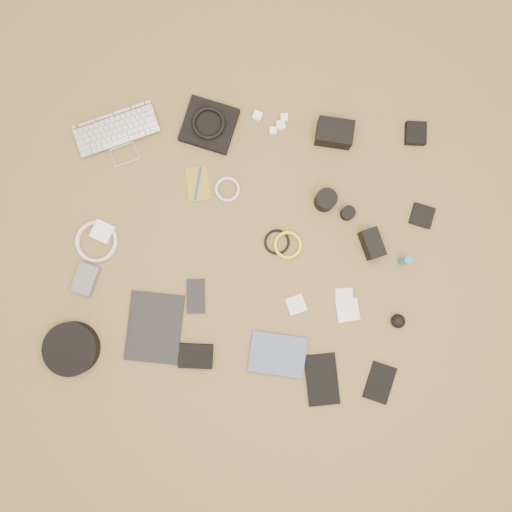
# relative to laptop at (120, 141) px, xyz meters

# --- Properties ---
(room_shell) EXTENTS (4.04, 4.04, 2.58)m
(room_shell) POSITION_rel_laptop_xyz_m (0.50, -0.37, 1.24)
(room_shell) COLOR olive
(room_shell) RESTS_ON ground
(laptop) EXTENTS (0.38, 0.33, 0.02)m
(laptop) POSITION_rel_laptop_xyz_m (0.00, 0.00, 0.00)
(laptop) COLOR silver
(laptop) RESTS_ON ground
(headphone_pouch) EXTENTS (0.22, 0.22, 0.03)m
(headphone_pouch) POSITION_rel_laptop_xyz_m (0.33, 0.09, 0.00)
(headphone_pouch) COLOR black
(headphone_pouch) RESTS_ON ground
(headphones) EXTENTS (0.13, 0.13, 0.02)m
(headphones) POSITION_rel_laptop_xyz_m (0.33, 0.09, 0.03)
(headphones) COLOR black
(headphones) RESTS_ON headphone_pouch
(charger_a) EXTENTS (0.04, 0.04, 0.03)m
(charger_a) POSITION_rel_laptop_xyz_m (0.51, 0.14, 0.00)
(charger_a) COLOR white
(charger_a) RESTS_ON ground
(charger_b) EXTENTS (0.03, 0.03, 0.03)m
(charger_b) POSITION_rel_laptop_xyz_m (0.61, 0.15, 0.00)
(charger_b) COLOR white
(charger_b) RESTS_ON ground
(charger_c) EXTENTS (0.04, 0.04, 0.03)m
(charger_c) POSITION_rel_laptop_xyz_m (0.60, 0.11, 0.00)
(charger_c) COLOR white
(charger_c) RESTS_ON ground
(charger_d) EXTENTS (0.03, 0.03, 0.02)m
(charger_d) POSITION_rel_laptop_xyz_m (0.58, 0.09, -0.00)
(charger_d) COLOR white
(charger_d) RESTS_ON ground
(dslr_camera) EXTENTS (0.14, 0.10, 0.08)m
(dslr_camera) POSITION_rel_laptop_xyz_m (0.81, 0.09, 0.03)
(dslr_camera) COLOR black
(dslr_camera) RESTS_ON ground
(lens_pouch) EXTENTS (0.08, 0.09, 0.03)m
(lens_pouch) POSITION_rel_laptop_xyz_m (1.12, 0.13, 0.00)
(lens_pouch) COLOR black
(lens_pouch) RESTS_ON ground
(notebook_olive) EXTENTS (0.11, 0.15, 0.01)m
(notebook_olive) POSITION_rel_laptop_xyz_m (0.31, -0.14, -0.01)
(notebook_olive) COLOR olive
(notebook_olive) RESTS_ON ground
(pen_blue) EXTENTS (0.02, 0.13, 0.01)m
(pen_blue) POSITION_rel_laptop_xyz_m (0.31, -0.14, -0.00)
(pen_blue) COLOR #1533AC
(pen_blue) RESTS_ON notebook_olive
(cable_white_a) EXTENTS (0.10, 0.10, 0.01)m
(cable_white_a) POSITION_rel_laptop_xyz_m (0.42, -0.15, -0.01)
(cable_white_a) COLOR silver
(cable_white_a) RESTS_ON ground
(lens_a) EXTENTS (0.08, 0.08, 0.08)m
(lens_a) POSITION_rel_laptop_xyz_m (0.79, -0.16, 0.03)
(lens_a) COLOR black
(lens_a) RESTS_ON ground
(lens_b) EXTENTS (0.06, 0.06, 0.05)m
(lens_b) POSITION_rel_laptop_xyz_m (0.88, -0.20, 0.01)
(lens_b) COLOR black
(lens_b) RESTS_ON ground
(card_reader) EXTENTS (0.10, 0.10, 0.02)m
(card_reader) POSITION_rel_laptop_xyz_m (1.16, -0.18, -0.00)
(card_reader) COLOR black
(card_reader) RESTS_ON ground
(power_brick) EXTENTS (0.09, 0.09, 0.03)m
(power_brick) POSITION_rel_laptop_xyz_m (-0.03, -0.35, 0.00)
(power_brick) COLOR white
(power_brick) RESTS_ON ground
(cable_white_b) EXTENTS (0.21, 0.21, 0.01)m
(cable_white_b) POSITION_rel_laptop_xyz_m (-0.05, -0.39, -0.01)
(cable_white_b) COLOR silver
(cable_white_b) RESTS_ON ground
(cable_black) EXTENTS (0.12, 0.12, 0.01)m
(cable_black) POSITION_rel_laptop_xyz_m (0.63, -0.33, -0.01)
(cable_black) COLOR black
(cable_black) RESTS_ON ground
(cable_yellow) EXTENTS (0.13, 0.13, 0.01)m
(cable_yellow) POSITION_rel_laptop_xyz_m (0.67, -0.34, -0.01)
(cable_yellow) COLOR yellow
(cable_yellow) RESTS_ON ground
(flash) EXTENTS (0.10, 0.13, 0.08)m
(flash) POSITION_rel_laptop_xyz_m (0.98, -0.31, 0.03)
(flash) COLOR black
(flash) RESTS_ON ground
(lens_cleaner) EXTENTS (0.03, 0.03, 0.10)m
(lens_cleaner) POSITION_rel_laptop_xyz_m (1.10, -0.36, 0.04)
(lens_cleaner) COLOR teal
(lens_cleaner) RESTS_ON ground
(battery_charger) EXTENTS (0.10, 0.13, 0.03)m
(battery_charger) POSITION_rel_laptop_xyz_m (-0.07, -0.53, 0.00)
(battery_charger) COLOR #5B5B60
(battery_charger) RESTS_ON ground
(tablet) EXTENTS (0.20, 0.26, 0.01)m
(tablet) POSITION_rel_laptop_xyz_m (0.20, -0.69, -0.01)
(tablet) COLOR black
(tablet) RESTS_ON ground
(phone) EXTENTS (0.08, 0.14, 0.01)m
(phone) POSITION_rel_laptop_xyz_m (0.34, -0.56, -0.01)
(phone) COLOR black
(phone) RESTS_ON ground
(filter_case_left) EXTENTS (0.09, 0.09, 0.01)m
(filter_case_left) POSITION_rel_laptop_xyz_m (0.72, -0.56, -0.01)
(filter_case_left) COLOR silver
(filter_case_left) RESTS_ON ground
(filter_case_mid) EXTENTS (0.07, 0.07, 0.01)m
(filter_case_mid) POSITION_rel_laptop_xyz_m (0.90, -0.51, -0.01)
(filter_case_mid) COLOR silver
(filter_case_mid) RESTS_ON ground
(filter_case_right) EXTENTS (0.10, 0.10, 0.01)m
(filter_case_right) POSITION_rel_laptop_xyz_m (0.91, -0.56, -0.01)
(filter_case_right) COLOR silver
(filter_case_right) RESTS_ON ground
(air_blower) EXTENTS (0.06, 0.06, 0.05)m
(air_blower) POSITION_rel_laptop_xyz_m (1.10, -0.58, 0.01)
(air_blower) COLOR black
(air_blower) RESTS_ON ground
(headphone_case) EXTENTS (0.24, 0.24, 0.05)m
(headphone_case) POSITION_rel_laptop_xyz_m (-0.09, -0.79, 0.01)
(headphone_case) COLOR black
(headphone_case) RESTS_ON ground
(drive_case) EXTENTS (0.13, 0.09, 0.03)m
(drive_case) POSITION_rel_laptop_xyz_m (0.37, -0.78, 0.00)
(drive_case) COLOR black
(drive_case) RESTS_ON ground
(paperback) EXTENTS (0.21, 0.16, 0.02)m
(paperback) POSITION_rel_laptop_xyz_m (0.66, -0.83, -0.00)
(paperback) COLOR #465777
(paperback) RESTS_ON ground
(notebook_black_a) EXTENTS (0.15, 0.21, 0.01)m
(notebook_black_a) POSITION_rel_laptop_xyz_m (0.84, -0.82, -0.01)
(notebook_black_a) COLOR black
(notebook_black_a) RESTS_ON ground
(notebook_black_b) EXTENTS (0.12, 0.16, 0.01)m
(notebook_black_b) POSITION_rel_laptop_xyz_m (1.05, -0.82, -0.01)
(notebook_black_b) COLOR black
(notebook_black_b) RESTS_ON ground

